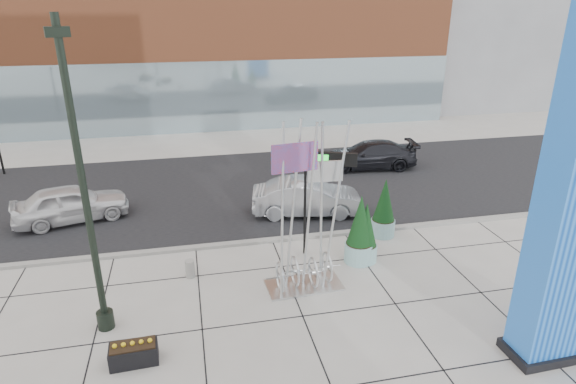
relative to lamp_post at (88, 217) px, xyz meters
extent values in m
plane|color=#9E9991|center=(4.72, 0.30, -3.53)|extent=(160.00, 160.00, 0.00)
cube|color=black|center=(4.72, 10.30, -3.52)|extent=(80.00, 12.00, 0.02)
cube|color=gray|center=(4.72, 4.30, -3.47)|extent=(80.00, 0.30, 0.12)
cube|color=#A3522F|center=(5.72, 27.30, 1.97)|extent=(34.00, 10.00, 11.00)
cube|color=#8CA5B2|center=(5.72, 22.50, -1.03)|extent=(34.00, 0.60, 5.00)
cube|color=slate|center=(30.72, 32.30, 5.47)|extent=(20.00, 18.00, 18.00)
cube|color=black|center=(12.01, -3.67, -3.41)|extent=(2.75, 1.28, 0.25)
cylinder|color=black|center=(0.00, 0.00, 0.78)|extent=(0.19, 0.19, 8.63)
cylinder|color=black|center=(0.00, 0.00, -3.26)|extent=(0.47, 0.47, 0.54)
cube|color=black|center=(0.00, 0.00, 4.67)|extent=(0.59, 0.39, 0.24)
cube|color=silver|center=(6.15, 0.91, -3.50)|extent=(2.54, 1.37, 0.07)
cylinder|color=silver|center=(5.36, 0.69, -0.71)|extent=(0.08, 0.08, 5.64)
cylinder|color=silver|center=(5.82, 1.08, -0.71)|extent=(0.08, 0.08, 5.64)
cylinder|color=silver|center=(6.27, 0.80, -0.71)|extent=(0.08, 0.08, 5.64)
cylinder|color=silver|center=(6.78, 1.14, -0.71)|extent=(0.08, 0.08, 5.64)
cylinder|color=silver|center=(7.06, 0.63, -0.71)|extent=(0.08, 0.08, 5.64)
torus|color=silver|center=(5.31, 0.80, -2.99)|extent=(0.13, 1.03, 1.03)
torus|color=silver|center=(5.87, 1.03, -2.99)|extent=(0.13, 1.03, 1.03)
torus|color=silver|center=(6.44, 0.80, -2.99)|extent=(0.13, 1.03, 1.03)
torus|color=silver|center=(7.00, 1.03, -2.99)|extent=(0.13, 1.03, 1.03)
cube|color=red|center=(5.82, 0.91, 0.98)|extent=(1.46, 0.26, 0.90)
cube|color=silver|center=(6.83, 1.03, 0.42)|extent=(1.13, 0.11, 0.68)
cylinder|color=gray|center=(2.47, 2.30, -3.22)|extent=(0.32, 0.32, 0.63)
cylinder|color=black|center=(6.72, 3.10, -1.55)|extent=(0.09, 0.09, 3.97)
cube|color=black|center=(7.57, 3.10, 0.25)|extent=(1.82, 0.85, 0.47)
cube|color=#19D833|center=(7.19, 3.00, 0.25)|extent=(0.62, 0.26, 0.33)
cylinder|color=#8BBBBB|center=(10.18, 3.90, -3.19)|extent=(0.97, 0.97, 0.68)
cylinder|color=black|center=(10.18, 3.90, -2.85)|extent=(0.89, 0.89, 0.06)
cone|color=black|center=(10.18, 3.90, -1.98)|extent=(0.87, 0.87, 1.75)
cylinder|color=#8BBBBB|center=(8.72, 2.10, -3.21)|extent=(0.91, 0.91, 0.64)
cylinder|color=black|center=(8.72, 2.10, -2.90)|extent=(0.84, 0.84, 0.05)
cone|color=black|center=(8.72, 2.10, -2.08)|extent=(0.82, 0.82, 1.64)
cylinder|color=#8BBBBB|center=(8.50, 2.10, -3.17)|extent=(1.04, 1.04, 0.73)
cylinder|color=black|center=(8.50, 2.10, -2.81)|extent=(0.96, 0.96, 0.06)
cone|color=black|center=(8.50, 2.10, -1.87)|extent=(0.93, 0.93, 1.87)
cube|color=black|center=(0.92, -1.70, -3.27)|extent=(1.26, 0.67, 0.53)
cube|color=black|center=(0.92, -1.70, -2.99)|extent=(1.16, 0.58, 0.05)
imported|color=silver|center=(-2.36, 8.04, -2.74)|extent=(5.01, 3.02, 1.59)
imported|color=#98999F|center=(7.70, 6.56, -2.74)|extent=(5.03, 2.51, 1.58)
imported|color=black|center=(12.74, 12.04, -2.77)|extent=(5.47, 2.74, 1.53)
camera|label=1|loc=(2.71, -12.44, 5.30)|focal=30.00mm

